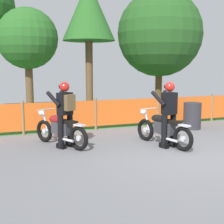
{
  "coord_description": "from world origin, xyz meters",
  "views": [
    {
      "loc": [
        -4.02,
        -6.04,
        2.09
      ],
      "look_at": [
        -1.35,
        1.36,
        0.9
      ],
      "focal_mm": 49.08,
      "sensor_mm": 36.0,
      "label": 1
    }
  ],
  "objects": [
    {
      "name": "rider_trailing",
      "position": [
        -2.53,
        1.61,
        0.95
      ],
      "size": [
        0.71,
        0.79,
        1.69
      ],
      "rotation": [
        0.0,
        0.0,
        2.1
      ],
      "color": "black",
      "rests_on": "ground"
    },
    {
      "name": "ground",
      "position": [
        0.0,
        0.0,
        -0.01
      ],
      "size": [
        24.0,
        24.0,
        0.02
      ],
      "primitive_type": "cube",
      "color": "slate"
    },
    {
      "name": "oil_drum",
      "position": [
        1.92,
        2.52,
        0.44
      ],
      "size": [
        0.58,
        0.58,
        0.88
      ],
      "primitive_type": "cylinder",
      "color": "#2D2D33",
      "rests_on": "ground"
    },
    {
      "name": "barrier_fence",
      "position": [
        0.0,
        3.48,
        0.54
      ],
      "size": [
        11.6,
        0.08,
        1.05
      ],
      "color": "olive",
      "rests_on": "ground"
    },
    {
      "name": "rider_lead",
      "position": [
        -0.02,
        0.76,
        0.92
      ],
      "size": [
        0.66,
        0.67,
        1.69
      ],
      "rotation": [
        0.0,
        0.0,
        1.87
      ],
      "color": "black",
      "rests_on": "ground"
    },
    {
      "name": "grass_verge",
      "position": [
        0.0,
        6.3,
        0.01
      ],
      "size": [
        24.0,
        5.66,
        0.01
      ],
      "primitive_type": "cube",
      "color": "#4C8C3D",
      "rests_on": "ground"
    },
    {
      "name": "tree_rightmost",
      "position": [
        2.15,
        5.32,
        3.37
      ],
      "size": [
        3.46,
        3.46,
        5.1
      ],
      "color": "brown",
      "rests_on": "ground"
    },
    {
      "name": "tree_near_right",
      "position": [
        -0.8,
        5.47,
        4.08
      ],
      "size": [
        2.01,
        2.01,
        5.27
      ],
      "color": "brown",
      "rests_on": "ground"
    },
    {
      "name": "motorcycle_trailing",
      "position": [
        -2.64,
        1.79,
        0.45
      ],
      "size": [
        1.1,
        1.75,
        0.93
      ],
      "rotation": [
        0.0,
        0.0,
        2.1
      ],
      "color": "black",
      "rests_on": "ground"
    },
    {
      "name": "motorcycle_lead",
      "position": [
        -0.08,
        0.94,
        0.45
      ],
      "size": [
        0.79,
        1.91,
        0.93
      ],
      "rotation": [
        0.0,
        0.0,
        1.87
      ],
      "color": "black",
      "rests_on": "ground"
    },
    {
      "name": "tree_near_left",
      "position": [
        -3.03,
        5.82,
        3.05
      ],
      "size": [
        2.23,
        2.23,
        4.2
      ],
      "color": "brown",
      "rests_on": "ground"
    }
  ]
}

